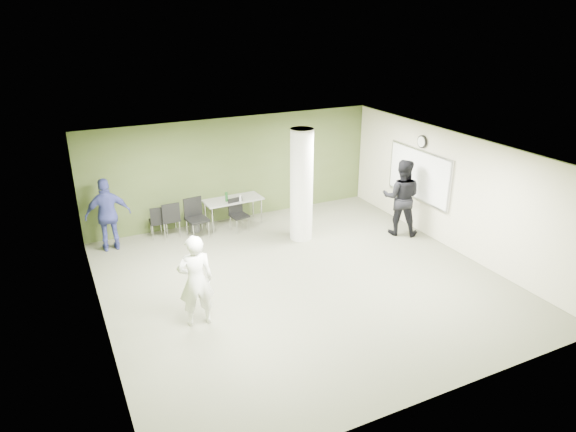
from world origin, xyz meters
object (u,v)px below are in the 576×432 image
man_black (401,197)px  folding_table (233,201)px  woman_white (196,281)px  chair_back_left (158,220)px  man_blue (108,215)px

man_black → folding_table: bearing=4.7°
woman_white → man_black: 6.09m
chair_back_left → woman_white: 4.16m
folding_table → woman_white: size_ratio=0.89×
folding_table → man_blue: (-3.16, -0.14, 0.21)m
man_black → man_blue: size_ratio=1.10×
man_black → man_blue: man_black is taller
folding_table → man_blue: bearing=179.9°
woman_white → man_blue: man_blue is taller
chair_back_left → man_black: man_black is taller
folding_table → man_blue: man_blue is taller
man_black → chair_back_left: bearing=14.7°
folding_table → chair_back_left: folding_table is taller
man_blue → woman_white: bearing=104.8°
chair_back_left → man_black: bearing=160.8°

